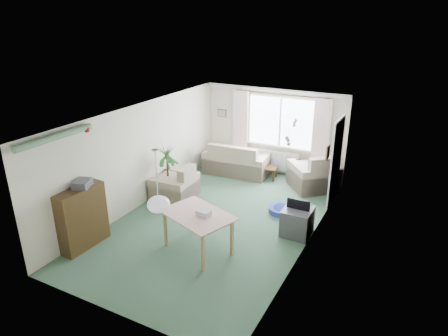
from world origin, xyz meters
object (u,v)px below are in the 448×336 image
at_px(houseplant, 168,171).
at_px(tv_cube, 297,221).
at_px(dining_table, 198,233).
at_px(coffee_table, 263,172).
at_px(armchair_corner, 314,170).
at_px(bookshelf, 82,218).
at_px(sofa, 237,158).
at_px(pet_bed, 282,210).
at_px(armchair_left, 174,182).

height_order(houseplant, tv_cube, houseplant).
bearing_deg(dining_table, coffee_table, 94.01).
xyz_separation_m(armchair_corner, dining_table, (-1.13, -3.90, -0.10)).
distance_m(bookshelf, dining_table, 2.24).
height_order(sofa, bookshelf, bookshelf).
xyz_separation_m(sofa, pet_bed, (1.97, -1.70, -0.39)).
relative_size(bookshelf, dining_table, 1.00).
relative_size(armchair_corner, pet_bed, 1.76).
relative_size(bookshelf, tv_cube, 1.95).
distance_m(coffee_table, dining_table, 3.93).
xyz_separation_m(bookshelf, dining_table, (2.05, 0.88, -0.23)).
distance_m(armchair_corner, armchair_left, 3.58).
bearing_deg(armchair_left, armchair_corner, 124.27).
height_order(bookshelf, dining_table, bookshelf).
distance_m(armchair_corner, pet_bed, 1.74).
distance_m(houseplant, dining_table, 2.53).
xyz_separation_m(bookshelf, houseplant, (0.19, 2.57, 0.08)).
xyz_separation_m(armchair_corner, houseplant, (-2.99, -2.21, 0.20)).
distance_m(bookshelf, houseplant, 2.58).
height_order(armchair_corner, bookshelf, bookshelf).
distance_m(armchair_left, bookshelf, 2.64).
height_order(coffee_table, dining_table, dining_table).
bearing_deg(coffee_table, houseplant, -125.47).
xyz_separation_m(coffee_table, houseplant, (-1.59, -2.23, 0.52)).
relative_size(sofa, houseplant, 1.30).
distance_m(armchair_corner, coffee_table, 1.44).
bearing_deg(houseplant, coffee_table, 54.53).
bearing_deg(tv_cube, coffee_table, 125.25).
bearing_deg(sofa, houseplant, 66.59).
xyz_separation_m(coffee_table, pet_bed, (1.17, -1.69, -0.11)).
distance_m(armchair_left, dining_table, 2.44).
relative_size(armchair_left, coffee_table, 1.26).
relative_size(sofa, coffee_table, 2.34).
bearing_deg(sofa, tv_cube, 132.16).
distance_m(bookshelf, pet_bed, 4.32).
relative_size(armchair_corner, tv_cube, 1.73).
bearing_deg(bookshelf, armchair_corner, 58.07).
bearing_deg(coffee_table, armchair_left, -123.31).
bearing_deg(armchair_left, tv_cube, 82.17).
bearing_deg(armchair_corner, pet_bed, 41.44).
height_order(bookshelf, pet_bed, bookshelf).
bearing_deg(sofa, bookshelf, 74.50).
bearing_deg(tv_cube, sofa, 135.75).
xyz_separation_m(dining_table, tv_cube, (1.49, 1.46, -0.10)).
distance_m(armchair_left, houseplant, 0.30).
bearing_deg(armchair_corner, coffee_table, -41.45).
bearing_deg(pet_bed, bookshelf, -133.56).
bearing_deg(pet_bed, coffee_table, 124.72).
xyz_separation_m(sofa, tv_cube, (2.56, -2.46, -0.16)).
height_order(sofa, coffee_table, sofa).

